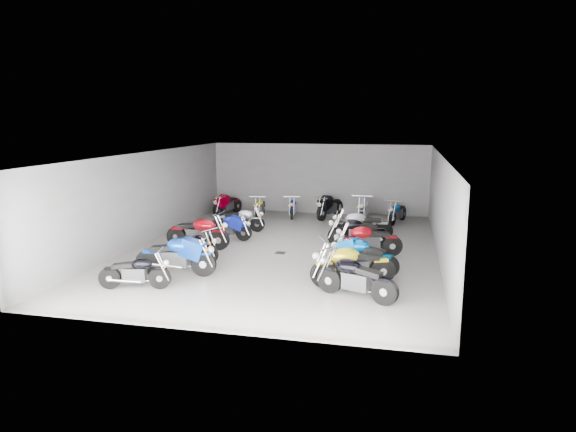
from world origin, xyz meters
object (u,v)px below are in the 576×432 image
object	(u,v)px
motorcycle_left_a	(136,272)
motorcycle_right_d	(368,240)
motorcycle_right_c	(362,256)
motorcycle_left_b	(177,256)
motorcycle_right_f	(361,225)
motorcycle_right_e	(358,232)
motorcycle_back_d	(330,206)
motorcycle_left_c	(194,246)
motorcycle_left_f	(241,220)
drain_grate	(280,253)
motorcycle_back_f	(397,212)
motorcycle_left_e	(227,227)
motorcycle_back_b	(260,207)
motorcycle_back_a	(227,204)
motorcycle_right_a	(355,278)
motorcycle_back_c	(293,207)
motorcycle_back_e	(363,209)
motorcycle_right_b	(352,265)
motorcycle_left_d	(198,232)

from	to	relation	value
motorcycle_left_a	motorcycle_right_d	world-z (taller)	motorcycle_right_d
motorcycle_right_c	motorcycle_right_d	world-z (taller)	motorcycle_right_d
motorcycle_left_b	motorcycle_right_f	bearing A→B (deg)	133.88
motorcycle_right_e	motorcycle_back_d	size ratio (longest dim) A/B	1.01
motorcycle_left_c	motorcycle_left_f	size ratio (longest dim) A/B	0.94
motorcycle_left_a	drain_grate	bearing A→B (deg)	134.73
motorcycle_right_d	motorcycle_back_f	xyz separation A→B (m)	(0.83, 5.63, -0.06)
motorcycle_left_e	motorcycle_back_b	distance (m)	4.53
motorcycle_right_c	motorcycle_back_a	world-z (taller)	motorcycle_right_c
motorcycle_left_b	motorcycle_right_d	distance (m)	6.03
motorcycle_left_a	motorcycle_right_a	world-z (taller)	motorcycle_right_a
motorcycle_left_b	motorcycle_back_c	distance (m)	9.28
motorcycle_left_e	motorcycle_right_d	bearing A→B (deg)	80.61
motorcycle_right_a	motorcycle_right_c	xyz separation A→B (m)	(-0.01, 2.14, -0.01)
motorcycle_right_f	motorcycle_back_c	world-z (taller)	motorcycle_right_f
motorcycle_left_f	motorcycle_back_c	xyz separation A→B (m)	(1.34, 3.32, -0.01)
motorcycle_left_a	motorcycle_back_e	world-z (taller)	motorcycle_back_e
drain_grate	motorcycle_back_b	world-z (taller)	motorcycle_back_b
motorcycle_left_b	motorcycle_right_a	distance (m)	5.14
motorcycle_left_b	motorcycle_back_d	bearing A→B (deg)	156.77
drain_grate	motorcycle_right_b	bearing A→B (deg)	-47.00
motorcycle_left_d	motorcycle_right_b	size ratio (longest dim) A/B	1.05
motorcycle_left_f	motorcycle_back_d	bearing A→B (deg)	133.66
motorcycle_left_c	motorcycle_back_f	world-z (taller)	motorcycle_back_f
motorcycle_right_a	motorcycle_left_f	bearing A→B (deg)	59.79
motorcycle_left_a	motorcycle_left_c	world-z (taller)	motorcycle_left_c
motorcycle_left_a	motorcycle_left_f	world-z (taller)	motorcycle_left_f
motorcycle_right_e	motorcycle_back_a	distance (m)	7.93
motorcycle_right_a	motorcycle_right_d	distance (m)	4.04
motorcycle_right_f	motorcycle_right_a	bearing A→B (deg)	171.78
motorcycle_left_e	motorcycle_left_f	xyz separation A→B (m)	(0.04, 1.47, 0.00)
motorcycle_back_f	motorcycle_left_d	bearing A→B (deg)	59.76
motorcycle_left_b	motorcycle_back_d	size ratio (longest dim) A/B	1.09
motorcycle_left_d	motorcycle_back_d	xyz separation A→B (m)	(3.57, 6.31, -0.02)
motorcycle_left_c	motorcycle_right_c	xyz separation A→B (m)	(5.22, -0.25, 0.05)
motorcycle_back_a	motorcycle_back_b	distance (m)	1.65
motorcycle_back_f	motorcycle_left_b	bearing A→B (deg)	73.89
motorcycle_left_b	motorcycle_left_e	distance (m)	4.39
motorcycle_right_b	motorcycle_back_c	size ratio (longest dim) A/B	1.16
drain_grate	motorcycle_left_c	xyz separation A→B (m)	(-2.41, -1.40, 0.45)
motorcycle_left_c	motorcycle_right_a	size ratio (longest dim) A/B	0.89
motorcycle_left_b	motorcycle_right_f	xyz separation A→B (m)	(4.69, 5.46, -0.02)
motorcycle_left_c	motorcycle_back_e	distance (m)	8.63
motorcycle_right_f	motorcycle_back_e	world-z (taller)	motorcycle_back_e
motorcycle_right_e	motorcycle_right_d	bearing A→B (deg)	-164.80
motorcycle_back_e	motorcycle_left_f	bearing A→B (deg)	32.49
motorcycle_left_c	motorcycle_back_c	size ratio (longest dim) A/B	0.98
motorcycle_left_f	motorcycle_back_a	size ratio (longest dim) A/B	1.00
motorcycle_left_c	motorcycle_right_b	bearing A→B (deg)	93.76
drain_grate	motorcycle_right_f	size ratio (longest dim) A/B	0.15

